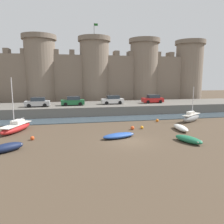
{
  "coord_description": "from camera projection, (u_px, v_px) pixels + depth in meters",
  "views": [
    {
      "loc": [
        -6.24,
        -21.32,
        6.6
      ],
      "look_at": [
        -1.1,
        4.03,
        2.5
      ],
      "focal_mm": 35.0,
      "sensor_mm": 36.0,
      "label": 1
    }
  ],
  "objects": [
    {
      "name": "rowboat_near_channel_right",
      "position": [
        181.0,
        128.0,
        27.48
      ],
      "size": [
        1.44,
        3.59,
        0.66
      ],
      "color": "silver",
      "rests_on": "ground"
    },
    {
      "name": "water_channel",
      "position": [
        108.0,
        119.0,
        34.81
      ],
      "size": [
        80.0,
        4.5,
        0.1
      ],
      "primitive_type": "cube",
      "color": "#3D4C56",
      "rests_on": "ground"
    },
    {
      "name": "car_quay_centre_east",
      "position": [
        38.0,
        102.0,
        37.18
      ],
      "size": [
        4.13,
        1.94,
        1.62
      ],
      "color": "#B2B5B7",
      "rests_on": "quay_road"
    },
    {
      "name": "mooring_buoy_near_shore",
      "position": [
        132.0,
        128.0,
        27.8
      ],
      "size": [
        0.49,
        0.49,
        0.49
      ],
      "primitive_type": "sphere",
      "color": "#E04C1E",
      "rests_on": "ground"
    },
    {
      "name": "car_quay_east",
      "position": [
        113.0,
        100.0,
        41.04
      ],
      "size": [
        4.13,
        1.94,
        1.62
      ],
      "color": "silver",
      "rests_on": "quay_road"
    },
    {
      "name": "sailboat_near_channel_left",
      "position": [
        191.0,
        117.0,
        32.8
      ],
      "size": [
        4.54,
        3.5,
        5.25
      ],
      "color": "gray",
      "rests_on": "ground"
    },
    {
      "name": "rowboat_foreground_left",
      "position": [
        188.0,
        139.0,
        22.34
      ],
      "size": [
        2.28,
        3.45,
        0.66
      ],
      "color": "#1E6B47",
      "rests_on": "ground"
    },
    {
      "name": "castle",
      "position": [
        95.0,
        74.0,
        50.54
      ],
      "size": [
        55.18,
        7.35,
        18.62
      ],
      "color": "#7A6B5B",
      "rests_on": "ground"
    },
    {
      "name": "quay_road",
      "position": [
        102.0,
        108.0,
        41.7
      ],
      "size": [
        59.83,
        10.0,
        1.64
      ],
      "primitive_type": "cube",
      "color": "#666059",
      "rests_on": "ground"
    },
    {
      "name": "sailboat_midflat_left",
      "position": [
        16.0,
        127.0,
        26.7
      ],
      "size": [
        3.52,
        5.75,
        6.62
      ],
      "color": "red",
      "rests_on": "ground"
    },
    {
      "name": "car_quay_west",
      "position": [
        73.0,
        101.0,
        39.04
      ],
      "size": [
        4.13,
        1.94,
        1.62
      ],
      "color": "#1E6638",
      "rests_on": "quay_road"
    },
    {
      "name": "mooring_buoy_near_channel",
      "position": [
        142.0,
        127.0,
        28.27
      ],
      "size": [
        0.42,
        0.42,
        0.42
      ],
      "primitive_type": "sphere",
      "color": "orange",
      "rests_on": "ground"
    },
    {
      "name": "ground_plane",
      "position": [
        130.0,
        141.0,
        22.89
      ],
      "size": [
        160.0,
        160.0,
        0.0
      ],
      "primitive_type": "plane",
      "color": "#4C3D2D"
    },
    {
      "name": "mooring_buoy_off_centre",
      "position": [
        157.0,
        120.0,
        32.71
      ],
      "size": [
        0.45,
        0.45,
        0.45
      ],
      "primitive_type": "sphere",
      "color": "orange",
      "rests_on": "ground"
    },
    {
      "name": "mooring_buoy_mid_mud",
      "position": [
        32.0,
        138.0,
        23.22
      ],
      "size": [
        0.43,
        0.43,
        0.43
      ],
      "primitive_type": "sphere",
      "color": "#E04C1E",
      "rests_on": "ground"
    },
    {
      "name": "rowboat_foreground_centre",
      "position": [
        7.0,
        147.0,
        19.5
      ],
      "size": [
        3.02,
        2.6,
        0.8
      ],
      "color": "#141E3D",
      "rests_on": "ground"
    },
    {
      "name": "rowboat_foreground_right",
      "position": [
        119.0,
        135.0,
        23.97
      ],
      "size": [
        4.02,
        2.28,
        0.57
      ],
      "color": "#234793",
      "rests_on": "ground"
    },
    {
      "name": "car_quay_centre_west",
      "position": [
        153.0,
        99.0,
        42.77
      ],
      "size": [
        4.13,
        1.94,
        1.62
      ],
      "color": "red",
      "rests_on": "quay_road"
    }
  ]
}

